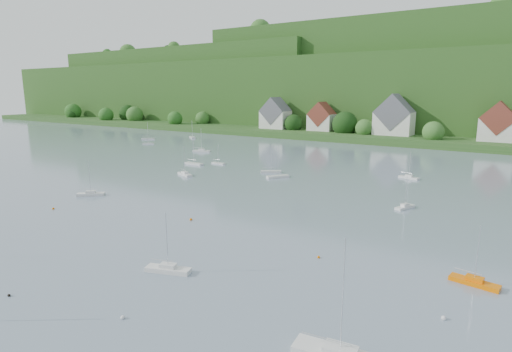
# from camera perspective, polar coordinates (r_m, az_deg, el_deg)

# --- Properties ---
(far_shore_strip) EXTENTS (600.00, 60.00, 3.00)m
(far_shore_strip) POSITION_cam_1_polar(r_m,az_deg,el_deg) (206.59, 17.92, 5.41)
(far_shore_strip) COLOR #27501E
(far_shore_strip) RESTS_ON ground
(forested_ridge) EXTENTS (620.00, 181.22, 69.89)m
(forested_ridge) POSITION_cam_1_polar(r_m,az_deg,el_deg) (272.27, 22.19, 11.02)
(forested_ridge) COLOR #1C4315
(forested_ridge) RESTS_ON ground
(village_building_0) EXTENTS (14.00, 10.40, 16.00)m
(village_building_0) POSITION_cam_1_polar(r_m,az_deg,el_deg) (215.23, 2.71, 8.33)
(village_building_0) COLOR beige
(village_building_0) RESTS_ON far_shore_strip
(village_building_1) EXTENTS (12.00, 9.36, 14.00)m
(village_building_1) POSITION_cam_1_polar(r_m,az_deg,el_deg) (205.65, 9.07, 7.83)
(village_building_1) COLOR beige
(village_building_1) RESTS_ON far_shore_strip
(village_building_2) EXTENTS (16.00, 11.44, 18.00)m
(village_building_2) POSITION_cam_1_polar(r_m,az_deg,el_deg) (193.04, 18.57, 7.58)
(village_building_2) COLOR beige
(village_building_2) RESTS_ON far_shore_strip
(village_building_3) EXTENTS (13.00, 10.40, 15.50)m
(village_building_3) POSITION_cam_1_polar(r_m,az_deg,el_deg) (185.12, 30.49, 6.16)
(village_building_3) COLOR beige
(village_building_3) RESTS_ON far_shore_strip
(near_sailboat_3) EXTENTS (5.95, 3.35, 7.75)m
(near_sailboat_3) POSITION_cam_1_polar(r_m,az_deg,el_deg) (53.73, -12.07, -12.43)
(near_sailboat_3) COLOR silver
(near_sailboat_3) RESTS_ON ground
(near_sailboat_5) EXTENTS (5.53, 2.33, 7.24)m
(near_sailboat_5) POSITION_cam_1_polar(r_m,az_deg,el_deg) (55.62, 27.98, -12.76)
(near_sailboat_5) COLOR orange
(near_sailboat_5) RESTS_ON ground
(near_sailboat_6) EXTENTS (5.41, 4.92, 7.73)m
(near_sailboat_6) POSITION_cam_1_polar(r_m,az_deg,el_deg) (95.73, -21.90, -2.28)
(near_sailboat_6) COLOR silver
(near_sailboat_6) RESTS_ON ground
(mooring_buoy_1) EXTENTS (0.45, 0.45, 0.45)m
(mooring_buoy_1) POSITION_cam_1_polar(r_m,az_deg,el_deg) (45.21, -17.96, -18.27)
(mooring_buoy_1) COLOR silver
(mooring_buoy_1) RESTS_ON ground
(mooring_buoy_2) EXTENTS (0.40, 0.40, 0.40)m
(mooring_buoy_2) POSITION_cam_1_polar(r_m,az_deg,el_deg) (57.42, 8.66, -11.14)
(mooring_buoy_2) COLOR #E36800
(mooring_buoy_2) RESTS_ON ground
(mooring_buoy_3) EXTENTS (0.48, 0.48, 0.48)m
(mooring_buoy_3) POSITION_cam_1_polar(r_m,az_deg,el_deg) (73.21, -8.99, -6.06)
(mooring_buoy_3) COLOR #E36800
(mooring_buoy_3) RESTS_ON ground
(mooring_buoy_4) EXTENTS (0.50, 0.50, 0.50)m
(mooring_buoy_4) POSITION_cam_1_polar(r_m,az_deg,el_deg) (46.94, 24.52, -17.61)
(mooring_buoy_4) COLOR silver
(mooring_buoy_4) RESTS_ON ground
(mooring_buoy_5) EXTENTS (0.43, 0.43, 0.43)m
(mooring_buoy_5) POSITION_cam_1_polar(r_m,az_deg,el_deg) (87.81, -26.25, -4.15)
(mooring_buoy_5) COLOR #E36800
(mooring_buoy_5) RESTS_ON ground
(duck_pair) EXTENTS (1.66, 1.48, 0.32)m
(duck_pair) POSITION_cam_1_polar(r_m,az_deg,el_deg) (54.74, -31.86, -13.93)
(duck_pair) COLOR black
(duck_pair) RESTS_ON ground
(far_sailboat_cluster) EXTENTS (199.13, 73.76, 8.71)m
(far_sailboat_cluster) POSITION_cam_1_polar(r_m,az_deg,el_deg) (125.83, 9.03, 1.59)
(far_sailboat_cluster) COLOR silver
(far_sailboat_cluster) RESTS_ON ground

